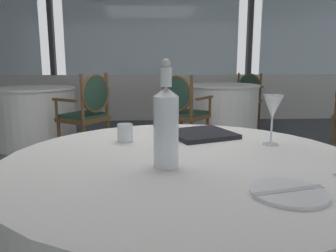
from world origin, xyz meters
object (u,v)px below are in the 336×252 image
at_px(dining_chair_2_1, 246,95).
at_px(water_bottle, 166,125).
at_px(dining_chair_0_1, 88,108).
at_px(dining_chair_2_0, 182,107).
at_px(side_plate, 289,192).
at_px(menu_book, 201,134).
at_px(water_tumbler, 125,133).
at_px(wine_glass, 273,108).

bearing_deg(dining_chair_2_1, water_bottle, 19.43).
relative_size(dining_chair_0_1, dining_chair_2_0, 1.02).
xyz_separation_m(side_plate, menu_book, (-0.12, 0.69, 0.01)).
relative_size(water_bottle, dining_chair_0_1, 0.36).
height_order(side_plate, dining_chair_0_1, dining_chair_0_1).
bearing_deg(dining_chair_2_0, water_tumbler, -152.11).
bearing_deg(wine_glass, side_plate, -105.41).
xyz_separation_m(water_tumbler, dining_chair_2_0, (0.52, 2.64, -0.26)).
bearing_deg(water_bottle, wine_glass, 30.85).
bearing_deg(dining_chair_2_0, wine_glass, -139.22).
distance_m(side_plate, water_tumbler, 0.77).
bearing_deg(side_plate, water_bottle, 140.94).
distance_m(side_plate, water_bottle, 0.42).
bearing_deg(water_bottle, menu_book, 67.41).
relative_size(water_tumbler, dining_chair_0_1, 0.08).
distance_m(water_bottle, water_tumbler, 0.41).
relative_size(side_plate, dining_chair_2_0, 0.21).
distance_m(water_bottle, menu_book, 0.50).
height_order(side_plate, dining_chair_2_1, dining_chair_2_1).
relative_size(side_plate, dining_chair_2_1, 0.22).
distance_m(side_plate, wine_glass, 0.55).
relative_size(side_plate, water_bottle, 0.58).
distance_m(side_plate, dining_chair_0_1, 3.27).
relative_size(water_tumbler, menu_book, 0.28).
relative_size(wine_glass, menu_book, 0.76).
xyz_separation_m(water_tumbler, dining_chair_0_1, (-0.59, 2.48, -0.24)).
height_order(side_plate, dining_chair_2_0, dining_chair_2_0).
bearing_deg(dining_chair_2_1, dining_chair_0_1, -14.99).
relative_size(water_tumbler, dining_chair_2_1, 0.08).
relative_size(dining_chair_2_0, dining_chair_2_1, 1.05).
distance_m(menu_book, dining_chair_0_1, 2.58).
height_order(water_tumbler, dining_chair_2_1, dining_chair_2_1).
bearing_deg(dining_chair_2_1, menu_book, 19.77).
bearing_deg(menu_book, side_plate, -100.46).
bearing_deg(side_plate, water_tumbler, 127.17).
bearing_deg(menu_book, dining_chair_2_0, 65.66).
distance_m(side_plate, dining_chair_2_0, 3.26).
distance_m(water_bottle, wine_glass, 0.52).
relative_size(menu_book, dining_chair_2_1, 0.30).
distance_m(water_tumbler, dining_chair_2_0, 2.71).
height_order(dining_chair_0_1, dining_chair_2_1, dining_chair_0_1).
relative_size(side_plate, menu_book, 0.74).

